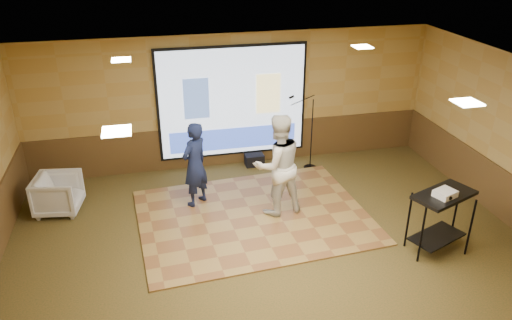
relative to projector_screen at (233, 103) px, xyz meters
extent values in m
plane|color=#303719|center=(0.00, -3.44, -1.47)|extent=(9.00, 9.00, 0.00)
cube|color=#AF8E49|center=(0.00, 0.06, 0.03)|extent=(9.00, 0.04, 3.00)
cube|color=silver|center=(0.00, -3.44, 1.53)|extent=(9.00, 7.00, 0.04)
cube|color=brown|center=(0.00, 0.04, -1.00)|extent=(9.00, 0.04, 0.95)
cube|color=brown|center=(4.48, -3.44, -1.00)|extent=(0.04, 7.00, 0.95)
cube|color=black|center=(0.00, 0.01, 0.03)|extent=(3.32, 0.03, 2.52)
cube|color=#C9DFFF|center=(0.00, -0.02, 0.03)|extent=(3.20, 0.02, 2.40)
cube|color=#405A8E|center=(-0.80, -0.03, 0.18)|extent=(0.55, 0.01, 0.90)
cube|color=#E5D485|center=(0.80, -0.03, 0.18)|extent=(0.55, 0.01, 0.90)
cube|color=blue|center=(0.00, -0.03, -0.82)|extent=(2.88, 0.01, 0.50)
cube|color=#FFF0BF|center=(-2.20, -1.64, 1.50)|extent=(0.32, 0.32, 0.02)
cube|color=#FFF0BF|center=(2.20, -1.64, 1.50)|extent=(0.32, 0.32, 0.02)
cube|color=#FFF0BF|center=(-2.20, -4.94, 1.50)|extent=(0.32, 0.32, 0.02)
cube|color=#FFF0BF|center=(2.20, -4.94, 1.50)|extent=(0.32, 0.32, 0.02)
cube|color=olive|center=(-0.07, -2.39, -1.46)|extent=(4.47, 3.53, 0.03)
imported|color=#141D41|center=(-1.06, -1.67, -0.59)|extent=(0.73, 0.71, 1.70)
imported|color=silver|center=(0.41, -2.32, -0.46)|extent=(1.08, 0.90, 1.98)
cylinder|color=black|center=(2.28, -4.34, -0.95)|extent=(0.04, 0.04, 1.05)
cylinder|color=black|center=(3.17, -4.34, -0.95)|extent=(0.04, 0.04, 1.05)
cylinder|color=black|center=(2.28, -3.89, -0.95)|extent=(0.04, 0.04, 1.05)
cylinder|color=black|center=(3.17, -3.89, -0.95)|extent=(0.04, 0.04, 1.05)
cube|color=black|center=(2.72, -4.11, -0.40)|extent=(1.05, 0.55, 0.06)
cube|color=black|center=(2.72, -4.11, -1.20)|extent=(0.94, 0.50, 0.03)
cube|color=white|center=(2.67, -4.20, -0.31)|extent=(0.40, 0.37, 0.11)
cylinder|color=black|center=(1.66, -0.60, -1.46)|extent=(0.28, 0.28, 0.02)
cylinder|color=black|center=(1.66, -0.60, -0.65)|extent=(0.02, 0.02, 1.64)
cylinder|color=black|center=(1.42, -0.60, 0.17)|extent=(0.52, 0.02, 0.20)
cylinder|color=black|center=(1.16, -0.60, 0.25)|extent=(0.12, 0.05, 0.08)
imported|color=gray|center=(-3.67, -1.33, -1.10)|extent=(0.94, 0.92, 0.75)
cube|color=black|center=(0.44, -0.19, -1.34)|extent=(0.43, 0.29, 0.26)
camera|label=1|loc=(-1.84, -10.31, 3.59)|focal=35.00mm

